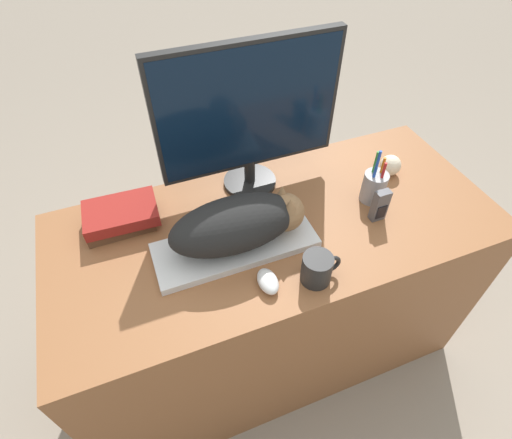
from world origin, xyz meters
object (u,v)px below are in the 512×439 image
coffee_mug (318,269)px  pen_cup (374,186)px  monitor (249,114)px  baseball (390,165)px  book_stack (120,216)px  phone (380,206)px  computer_mouse (268,281)px  cat (242,223)px  keyboard (235,245)px

coffee_mug → pen_cup: pen_cup is taller
monitor → baseball: 0.55m
pen_cup → book_stack: pen_cup is taller
coffee_mug → phone: phone is taller
monitor → phone: monitor is taller
book_stack → phone: bearing=-19.3°
monitor → computer_mouse: 0.49m
cat → book_stack: 0.39m
computer_mouse → book_stack: bearing=131.8°
keyboard → baseball: baseball is taller
monitor → book_stack: monitor is taller
cat → monitor: (0.12, 0.25, 0.17)m
keyboard → phone: 0.46m
baseball → computer_mouse: bearing=-153.8°
cat → baseball: cat is taller
coffee_mug → cat: bearing=129.1°
coffee_mug → book_stack: coffee_mug is taller
coffee_mug → pen_cup: size_ratio=0.57×
monitor → phone: size_ratio=5.15×
cat → book_stack: size_ratio=1.78×
monitor → baseball: monitor is taller
computer_mouse → keyboard: bearing=103.7°
pen_cup → phone: (-0.03, -0.08, -0.00)m
monitor → book_stack: size_ratio=2.53×
keyboard → pen_cup: bearing=4.4°
computer_mouse → pen_cup: 0.49m
baseball → phone: size_ratio=0.66×
baseball → cat: bearing=-167.9°
keyboard → pen_cup: 0.49m
baseball → monitor: bearing=165.2°
baseball → phone: bearing=-133.0°
monitor → coffee_mug: monitor is taller
cat → coffee_mug: cat is taller
monitor → computer_mouse: monitor is taller
keyboard → monitor: size_ratio=0.83×
cat → pen_cup: 0.47m
book_stack → monitor: bearing=4.7°
cat → phone: cat is taller
cat → coffee_mug: (0.15, -0.18, -0.06)m
cat → computer_mouse: cat is taller
pen_cup → baseball: size_ratio=2.78×
keyboard → book_stack: bearing=143.7°
coffee_mug → phone: size_ratio=1.03×
keyboard → pen_cup: size_ratio=2.35×
computer_mouse → baseball: baseball is taller
computer_mouse → monitor: bearing=75.8°
pen_cup → baseball: 0.16m
pen_cup → phone: 0.09m
coffee_mug → book_stack: 0.62m
monitor → pen_cup: size_ratio=2.82×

